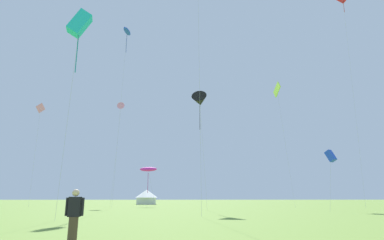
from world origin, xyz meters
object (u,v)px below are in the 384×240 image
(kite_cyan_box, at_px, (80,24))
(kite_blue_box, at_px, (331,156))
(kite_magenta_parafoil, at_px, (148,169))
(kite_blue_parafoil, at_px, (127,32))
(person_spectator, at_px, (74,219))
(festival_tent_left, at_px, (147,196))
(kite_pink_delta, at_px, (121,107))
(kite_red_diamond, at_px, (343,2))
(kite_lime_diamond, at_px, (277,90))
(kite_black_delta, at_px, (200,101))
(kite_pink_diamond, at_px, (40,110))

(kite_cyan_box, height_order, kite_blue_box, kite_cyan_box)
(kite_magenta_parafoil, bearing_deg, kite_blue_parafoil, -113.38)
(person_spectator, distance_m, festival_tent_left, 59.73)
(kite_cyan_box, bearing_deg, kite_pink_delta, 95.53)
(kite_red_diamond, xyz_separation_m, kite_lime_diamond, (-12.22, 1.27, -15.78))
(kite_blue_parafoil, bearing_deg, person_spectator, -81.28)
(kite_blue_parafoil, relative_size, kite_cyan_box, 1.76)
(kite_blue_parafoil, height_order, kite_lime_diamond, kite_blue_parafoil)
(kite_black_delta, distance_m, kite_pink_delta, 25.28)
(kite_red_diamond, bearing_deg, kite_blue_box, -132.86)
(kite_cyan_box, bearing_deg, kite_magenta_parafoil, 85.36)
(kite_magenta_parafoil, bearing_deg, kite_cyan_box, -94.64)
(kite_blue_box, xyz_separation_m, festival_tent_left, (-24.66, 33.74, -4.45))
(kite_blue_parafoil, height_order, kite_pink_diamond, kite_blue_parafoil)
(kite_pink_delta, height_order, kite_lime_diamond, kite_lime_diamond)
(kite_black_delta, height_order, kite_pink_delta, kite_pink_delta)
(kite_pink_delta, distance_m, kite_pink_diamond, 14.12)
(kite_pink_delta, relative_size, kite_magenta_parafoil, 2.91)
(kite_lime_diamond, bearing_deg, kite_cyan_box, -132.34)
(kite_lime_diamond, bearing_deg, kite_pink_diamond, 172.38)
(kite_black_delta, xyz_separation_m, kite_lime_diamond, (13.31, 9.99, 5.04))
(kite_pink_diamond, relative_size, kite_magenta_parafoil, 2.66)
(kite_pink_diamond, xyz_separation_m, kite_magenta_parafoil, (19.09, 0.17, -10.22))
(kite_red_diamond, xyz_separation_m, festival_tent_left, (-35.15, 22.44, -32.64))
(kite_black_delta, xyz_separation_m, kite_magenta_parafoil, (-7.85, 15.55, -7.43))
(kite_blue_box, relative_size, kite_magenta_parafoil, 1.04)
(kite_pink_diamond, bearing_deg, kite_pink_delta, 21.53)
(kite_blue_box, xyz_separation_m, kite_magenta_parafoil, (-22.90, 18.12, -0.06))
(kite_black_delta, height_order, kite_magenta_parafoil, kite_black_delta)
(person_spectator, bearing_deg, kite_red_diamond, 49.98)
(kite_blue_parafoil, distance_m, kite_magenta_parafoil, 22.94)
(kite_black_delta, relative_size, kite_red_diamond, 0.41)
(festival_tent_left, bearing_deg, kite_pink_diamond, -137.65)
(kite_cyan_box, height_order, kite_lime_diamond, kite_lime_diamond)
(kite_blue_box, bearing_deg, kite_cyan_box, -152.11)
(kite_pink_diamond, xyz_separation_m, festival_tent_left, (17.33, 15.80, -14.61))
(kite_black_delta, xyz_separation_m, kite_blue_box, (15.05, -2.57, -7.37))
(kite_red_diamond, xyz_separation_m, kite_pink_diamond, (-52.48, 6.65, -18.03))
(kite_cyan_box, bearing_deg, festival_tent_left, 89.03)
(kite_red_diamond, relative_size, kite_blue_box, 5.28)
(kite_pink_diamond, distance_m, kite_magenta_parafoil, 21.65)
(kite_pink_delta, xyz_separation_m, kite_red_diamond, (39.49, -11.77, 15.91))
(kite_black_delta, relative_size, kite_cyan_box, 0.93)
(kite_black_delta, bearing_deg, kite_pink_diamond, 150.29)
(festival_tent_left, bearing_deg, kite_black_delta, -72.86)
(kite_cyan_box, bearing_deg, person_spectator, -68.94)
(kite_blue_parafoil, xyz_separation_m, kite_pink_diamond, (-15.74, 7.58, -11.11))
(kite_pink_diamond, bearing_deg, kite_cyan_box, -62.26)
(kite_blue_parafoil, relative_size, person_spectator, 16.13)
(kite_blue_parafoil, bearing_deg, kite_cyan_box, -88.11)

